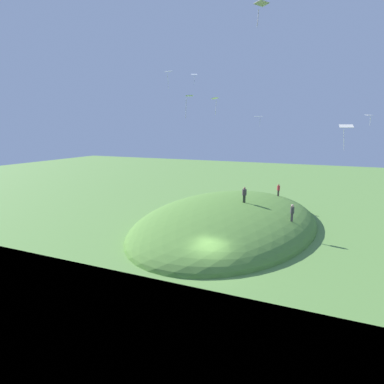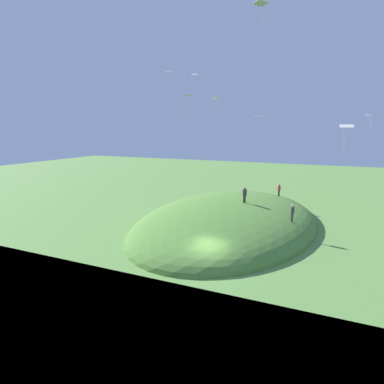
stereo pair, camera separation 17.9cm
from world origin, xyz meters
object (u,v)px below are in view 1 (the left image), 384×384
person_near_shore (292,211)px  kite_7 (261,5)px  kite_0 (369,116)px  kite_1 (215,99)px  person_watching_kites (278,189)px  kite_2 (194,75)px  kite_5 (346,127)px  kite_4 (259,117)px  person_with_child (244,193)px  kite_3 (168,72)px  kite_6 (189,97)px

person_near_shore → kite_7: (-11.44, 1.04, 14.80)m
kite_0 → kite_1: kite_1 is taller
person_watching_kites → kite_0: 13.73m
person_watching_kites → kite_2: size_ratio=1.22×
person_near_shore → kite_5: (1.24, -4.09, 7.87)m
kite_4 → kite_7: size_ratio=0.88×
kite_1 → kite_5: 14.03m
person_with_child → kite_3: bearing=-175.1°
kite_1 → kite_3: kite_3 is taller
kite_1 → kite_4: bearing=-87.3°
kite_5 → kite_0: bearing=-23.4°
person_watching_kites → kite_4: size_ratio=1.49×
person_with_child → kite_6: size_ratio=0.94×
kite_2 → kite_3: 3.88m
person_with_child → kite_1: (1.44, 4.05, 10.05)m
kite_6 → person_with_child: bearing=-14.4°
kite_3 → kite_4: (1.69, -9.93, -4.92)m
kite_1 → kite_4: kite_1 is taller
person_with_child → kite_5: 11.75m
person_with_child → kite_6: bearing=-99.7°
person_near_shore → person_watching_kites: bearing=109.7°
person_near_shore → kite_4: (3.83, 4.48, 8.97)m
person_watching_kites → kite_6: kite_6 is taller
person_with_child → kite_1: size_ratio=0.90×
person_watching_kites → person_near_shore: person_watching_kites is taller
kite_0 → kite_3: (-3.77, 20.52, 4.89)m
person_with_child → person_watching_kites: size_ratio=1.08×
person_with_child → kite_3: 15.84m
person_near_shore → kite_5: 8.95m
kite_7 → person_with_child: bearing=17.6°
kite_0 → kite_7: size_ratio=0.87×
person_watching_kites → kite_2: kite_2 is taller
person_watching_kites → kite_2: (-5.11, 9.69, 13.88)m
kite_2 → kite_7: 20.82m
kite_0 → kite_5: bearing=156.6°
person_with_child → kite_0: (3.75, -11.44, 8.09)m
kite_0 → kite_6: 18.93m
kite_3 → kite_7: 19.07m
kite_3 → kite_5: kite_3 is taller
person_watching_kites → kite_1: kite_1 is taller
kite_7 → kite_2: bearing=34.6°
kite_1 → person_watching_kites: bearing=-40.9°
kite_7 → person_near_shore: bearing=-5.2°
kite_1 → kite_2: (2.09, 3.46, 3.05)m
person_watching_kites → person_near_shore: (-10.79, -3.16, -0.14)m
kite_3 → kite_5: (-0.89, -18.50, -6.02)m
person_with_child → kite_6: 13.28m
person_watching_kites → kite_6: (-17.80, 4.53, 10.10)m
kite_0 → kite_2: size_ratio=0.81×
kite_7 → person_watching_kites: bearing=5.5°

